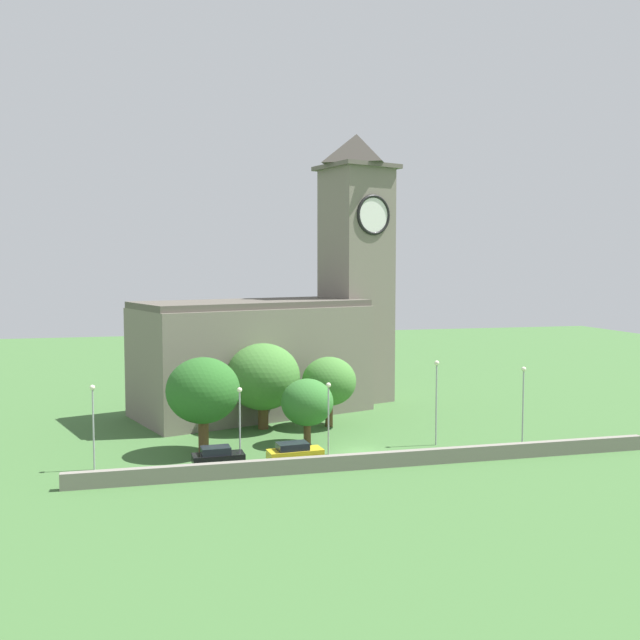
# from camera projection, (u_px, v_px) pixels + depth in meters

# --- Properties ---
(ground_plane) EXTENTS (200.00, 200.00, 0.00)m
(ground_plane) POSITION_uv_depth(u_px,v_px,m) (320.00, 418.00, 78.43)
(ground_plane) COLOR #3D6633
(church) EXTENTS (32.64, 19.54, 32.57)m
(church) POSITION_uv_depth(u_px,v_px,m) (284.00, 329.00, 82.69)
(church) COLOR slate
(church) RESTS_ON ground
(quay_barrier) EXTENTS (49.75, 0.70, 1.27)m
(quay_barrier) POSITION_uv_depth(u_px,v_px,m) (379.00, 460.00, 58.90)
(quay_barrier) COLOR gray
(quay_barrier) RESTS_ON ground
(car_black) EXTENTS (4.35, 2.32, 1.64)m
(car_black) POSITION_uv_depth(u_px,v_px,m) (218.00, 456.00, 59.32)
(car_black) COLOR black
(car_black) RESTS_ON ground
(car_yellow) EXTENTS (4.80, 2.52, 1.68)m
(car_yellow) POSITION_uv_depth(u_px,v_px,m) (294.00, 452.00, 60.59)
(car_yellow) COLOR gold
(car_yellow) RESTS_ON ground
(streetlamp_west_end) EXTENTS (0.44, 0.44, 7.01)m
(streetlamp_west_end) POSITION_uv_depth(u_px,v_px,m) (93.00, 413.00, 57.97)
(streetlamp_west_end) COLOR #9EA0A5
(streetlamp_west_end) RESTS_ON ground
(streetlamp_west_mid) EXTENTS (0.44, 0.44, 6.26)m
(streetlamp_west_mid) POSITION_uv_depth(u_px,v_px,m) (240.00, 411.00, 61.16)
(streetlamp_west_mid) COLOR #9EA0A5
(streetlamp_west_mid) RESTS_ON ground
(streetlamp_central) EXTENTS (0.44, 0.44, 6.42)m
(streetlamp_central) POSITION_uv_depth(u_px,v_px,m) (328.00, 406.00, 62.71)
(streetlamp_central) COLOR #9EA0A5
(streetlamp_central) RESTS_ON ground
(streetlamp_east_mid) EXTENTS (0.44, 0.44, 7.91)m
(streetlamp_east_mid) POSITION_uv_depth(u_px,v_px,m) (436.00, 390.00, 66.02)
(streetlamp_east_mid) COLOR #9EA0A5
(streetlamp_east_mid) RESTS_ON ground
(streetlamp_east_end) EXTENTS (0.44, 0.44, 7.28)m
(streetlamp_east_end) POSITION_uv_depth(u_px,v_px,m) (523.00, 393.00, 66.41)
(streetlamp_east_end) COLOR #9EA0A5
(streetlamp_east_end) RESTS_ON ground
(tree_riverside_west) EXTENTS (5.62, 5.62, 7.26)m
(tree_riverside_west) POSITION_uv_depth(u_px,v_px,m) (329.00, 382.00, 73.80)
(tree_riverside_west) COLOR brown
(tree_riverside_west) RESTS_ON ground
(tree_by_tower) EXTENTS (7.55, 7.55, 8.78)m
(tree_by_tower) POSITION_uv_depth(u_px,v_px,m) (263.00, 377.00, 72.68)
(tree_by_tower) COLOR brown
(tree_by_tower) RESTS_ON ground
(tree_churchyard) EXTENTS (4.87, 4.87, 6.16)m
(tree_churchyard) POSITION_uv_depth(u_px,v_px,m) (307.00, 403.00, 66.39)
(tree_churchyard) COLOR brown
(tree_churchyard) RESTS_ON ground
(tree_riverside_east) EXTENTS (6.52, 6.52, 8.57)m
(tree_riverside_east) POSITION_uv_depth(u_px,v_px,m) (203.00, 391.00, 63.11)
(tree_riverside_east) COLOR brown
(tree_riverside_east) RESTS_ON ground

